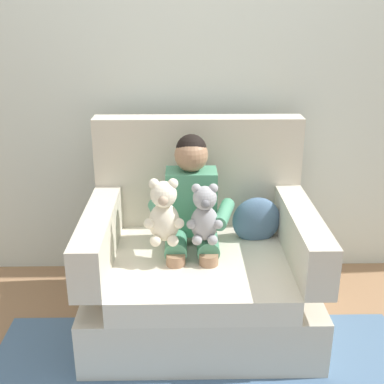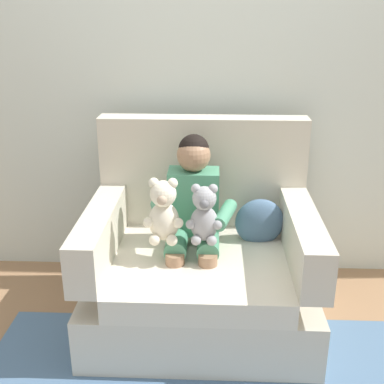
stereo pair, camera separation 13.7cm
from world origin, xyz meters
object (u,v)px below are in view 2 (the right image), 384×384
(plush_grey, at_px, (204,215))
(throw_pillow, at_px, (259,222))
(armchair, at_px, (201,264))
(seated_child, at_px, (193,209))
(plush_cream, at_px, (164,212))

(plush_grey, relative_size, throw_pillow, 1.13)
(armchair, distance_m, seated_child, 0.31)
(throw_pillow, bearing_deg, plush_cream, -151.81)
(plush_grey, bearing_deg, throw_pillow, 20.85)
(armchair, bearing_deg, throw_pillow, 20.99)
(armchair, xyz_separation_m, throw_pillow, (0.31, 0.12, 0.19))
(armchair, xyz_separation_m, seated_child, (-0.04, 0.02, 0.30))
(throw_pillow, bearing_deg, seated_child, -164.42)
(plush_grey, bearing_deg, seated_child, 90.51)
(armchair, relative_size, plush_cream, 3.52)
(plush_cream, distance_m, plush_grey, 0.19)
(seated_child, relative_size, plush_cream, 2.56)
(armchair, relative_size, plush_grey, 3.87)
(seated_child, xyz_separation_m, throw_pillow, (0.35, 0.10, -0.11))
(seated_child, xyz_separation_m, plush_grey, (0.06, -0.16, 0.03))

